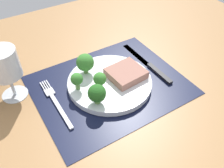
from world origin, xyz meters
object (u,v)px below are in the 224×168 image
object	(u,v)px
fork	(56,102)
wine_glass	(4,66)
plate	(110,82)
knife	(150,65)
steak	(126,73)

from	to	relation	value
fork	wine_glass	distance (cm)	15.16
plate	knife	bearing A→B (deg)	2.07
steak	knife	world-z (taller)	steak
steak	fork	bearing A→B (deg)	173.19
knife	wine_glass	xyz separation A→B (cm)	(-38.28, 9.77, 9.17)
plate	steak	distance (cm)	5.20
fork	knife	bearing A→B (deg)	-3.93
plate	steak	xyz separation A→B (cm)	(4.73, -0.99, 1.91)
plate	wine_glass	world-z (taller)	wine_glass
steak	knife	size ratio (longest dim) A/B	0.41
steak	knife	bearing A→B (deg)	8.71
knife	wine_glass	world-z (taller)	wine_glass
steak	fork	distance (cm)	20.51
wine_glass	knife	bearing A→B (deg)	-14.32
fork	knife	xyz separation A→B (cm)	(30.17, -0.89, 0.05)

